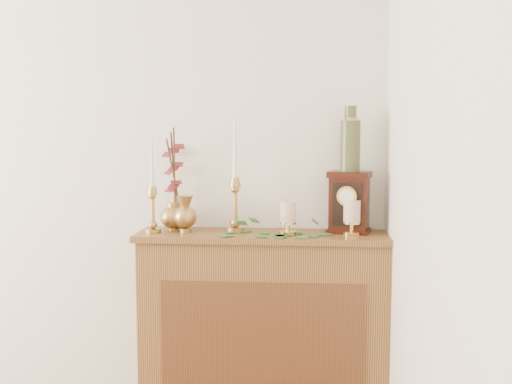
# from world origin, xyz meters

# --- Properties ---
(console_shelf) EXTENTS (1.24, 0.34, 0.93)m
(console_shelf) POSITION_xyz_m (1.40, 2.10, 0.44)
(console_shelf) COLOR brown
(console_shelf) RESTS_ON ground
(candlestick_left) EXTENTS (0.08, 0.08, 0.47)m
(candlestick_left) POSITION_xyz_m (0.86, 2.06, 1.08)
(candlestick_left) COLOR #B78549
(candlestick_left) RESTS_ON console_shelf
(candlestick_center) EXTENTS (0.09, 0.09, 0.55)m
(candlestick_center) POSITION_xyz_m (1.26, 2.11, 1.11)
(candlestick_center) COLOR #B78549
(candlestick_center) RESTS_ON console_shelf
(bud_vase) EXTENTS (0.11, 0.11, 0.18)m
(bud_vase) POSITION_xyz_m (1.02, 2.07, 1.02)
(bud_vase) COLOR #B78549
(bud_vase) RESTS_ON console_shelf
(ginger_jar) EXTENTS (0.21, 0.22, 0.51)m
(ginger_jar) POSITION_xyz_m (0.94, 2.19, 1.16)
(ginger_jar) COLOR #B78549
(ginger_jar) RESTS_ON console_shelf
(pillar_candle_left) EXTENTS (0.09, 0.09, 0.17)m
(pillar_candle_left) POSITION_xyz_m (1.52, 2.07, 1.02)
(pillar_candle_left) COLOR gold
(pillar_candle_left) RESTS_ON console_shelf
(pillar_candle_right) EXTENTS (0.09, 0.09, 0.18)m
(pillar_candle_right) POSITION_xyz_m (1.82, 2.08, 1.02)
(pillar_candle_right) COLOR gold
(pillar_candle_right) RESTS_ON console_shelf
(ivy_garland) EXTENTS (0.49, 0.23, 0.09)m
(ivy_garland) POSITION_xyz_m (1.46, 2.05, 0.94)
(ivy_garland) COLOR #286225
(ivy_garland) RESTS_ON console_shelf
(mantel_clock) EXTENTS (0.23, 0.18, 0.30)m
(mantel_clock) POSITION_xyz_m (1.81, 2.14, 1.08)
(mantel_clock) COLOR black
(mantel_clock) RESTS_ON console_shelf
(ceramic_vase) EXTENTS (0.10, 0.10, 0.31)m
(ceramic_vase) POSITION_xyz_m (1.81, 2.14, 1.37)
(ceramic_vase) COLOR #172E22
(ceramic_vase) RESTS_ON mantel_clock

